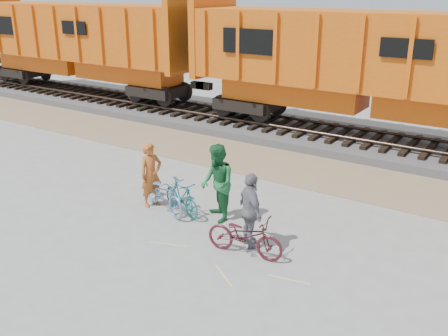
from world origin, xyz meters
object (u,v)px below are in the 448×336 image
(bicycle_teal, at_px, (181,197))
(person_solo, at_px, (151,175))
(person_man, at_px, (217,183))
(hopper_car_center, at_px, (374,66))
(hopper_car_left, at_px, (81,42))
(bicycle_maroon, at_px, (245,236))
(person_woman, at_px, (251,211))
(bicycle_blue, at_px, (164,193))

(bicycle_teal, distance_m, person_solo, 1.07)
(bicycle_teal, distance_m, person_man, 1.15)
(hopper_car_center, bearing_deg, person_solo, -110.81)
(hopper_car_left, distance_m, person_man, 16.14)
(bicycle_teal, bearing_deg, bicycle_maroon, -90.45)
(bicycle_maroon, relative_size, person_man, 0.90)
(bicycle_teal, distance_m, bicycle_maroon, 2.68)
(hopper_car_left, height_order, person_man, hopper_car_left)
(person_solo, distance_m, person_woman, 3.43)
(bicycle_teal, relative_size, bicycle_maroon, 0.87)
(bicycle_maroon, height_order, person_man, person_man)
(bicycle_blue, relative_size, bicycle_maroon, 1.05)
(bicycle_maroon, bearing_deg, hopper_car_center, -4.32)
(person_man, distance_m, person_woman, 1.60)
(hopper_car_center, height_order, person_woman, hopper_car_center)
(person_woman, bearing_deg, person_solo, 27.89)
(hopper_car_left, bearing_deg, person_woman, -30.07)
(bicycle_maroon, relative_size, person_woman, 1.01)
(hopper_car_center, bearing_deg, bicycle_teal, -104.72)
(bicycle_teal, relative_size, person_man, 0.78)
(bicycle_teal, bearing_deg, person_woman, -82.56)
(hopper_car_left, relative_size, bicycle_maroon, 7.82)
(hopper_car_left, xyz_separation_m, bicycle_blue, (12.34, -8.40, -2.51))
(hopper_car_left, xyz_separation_m, person_man, (13.83, -8.07, -2.01))
(hopper_car_left, distance_m, person_solo, 14.62)
(hopper_car_center, distance_m, person_man, 8.40)
(bicycle_blue, relative_size, person_man, 0.95)
(bicycle_teal, bearing_deg, bicycle_blue, 125.55)
(hopper_car_center, relative_size, person_man, 7.05)
(bicycle_teal, xyz_separation_m, person_man, (1.00, 0.20, 0.53))
(hopper_car_left, height_order, hopper_car_center, same)
(bicycle_maroon, bearing_deg, bicycle_blue, 68.36)
(hopper_car_center, bearing_deg, person_woman, -88.47)
(bicycle_blue, bearing_deg, person_man, -57.04)
(person_solo, bearing_deg, bicycle_blue, -83.10)
(bicycle_blue, xyz_separation_m, person_solo, (-0.50, 0.10, 0.39))
(bicycle_teal, height_order, person_woman, person_woman)
(person_solo, distance_m, person_man, 2.00)
(bicycle_blue, distance_m, bicycle_maroon, 3.10)
(hopper_car_center, relative_size, bicycle_teal, 9.03)
(hopper_car_left, relative_size, person_man, 7.05)
(hopper_car_center, relative_size, person_solo, 7.95)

